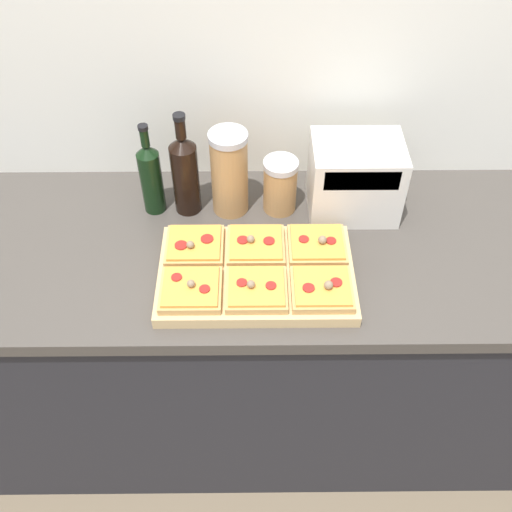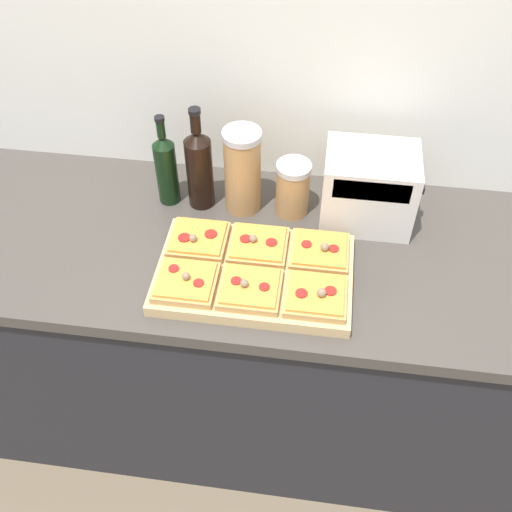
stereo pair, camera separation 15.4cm
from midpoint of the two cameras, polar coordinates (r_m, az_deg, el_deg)
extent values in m
plane|color=brown|center=(2.24, 2.92, -21.87)|extent=(12.00, 12.00, 0.00)
cube|color=silver|center=(1.72, 6.91, 17.21)|extent=(6.00, 0.06, 2.50)
cube|color=#232328|center=(2.01, 4.32, -8.77)|extent=(2.60, 0.64, 0.87)
cube|color=#423D38|center=(1.66, 5.18, 0.21)|extent=(2.63, 0.67, 0.04)
cube|color=tan|center=(1.55, 2.70, -1.88)|extent=(0.50, 0.32, 0.03)
cube|color=tan|center=(1.60, -2.77, 1.37)|extent=(0.15, 0.14, 0.02)
cube|color=orange|center=(1.59, -2.79, 1.73)|extent=(0.14, 0.13, 0.01)
cylinder|color=maroon|center=(1.58, -4.08, 1.61)|extent=(0.03, 0.03, 0.00)
cylinder|color=maroon|center=(1.59, -1.56, 1.96)|extent=(0.03, 0.03, 0.00)
sphere|color=#7F6B51|center=(1.57, -3.23, 1.58)|extent=(0.02, 0.02, 0.02)
cube|color=tan|center=(1.58, 3.02, 0.81)|extent=(0.15, 0.14, 0.02)
cube|color=orange|center=(1.57, 3.04, 1.16)|extent=(0.14, 0.13, 0.01)
cylinder|color=maroon|center=(1.57, 1.80, 1.51)|extent=(0.03, 0.03, 0.00)
cylinder|color=maroon|center=(1.57, 4.30, 1.16)|extent=(0.03, 0.03, 0.00)
sphere|color=#7F6B51|center=(1.56, 2.55, 1.53)|extent=(0.02, 0.02, 0.02)
cube|color=tan|center=(1.58, 8.85, 0.23)|extent=(0.15, 0.14, 0.02)
cube|color=orange|center=(1.57, 8.91, 0.58)|extent=(0.14, 0.13, 0.01)
cylinder|color=maroon|center=(1.57, 7.65, 0.97)|extent=(0.03, 0.03, 0.00)
cylinder|color=maroon|center=(1.57, 10.22, 0.55)|extent=(0.03, 0.03, 0.00)
sphere|color=#7F6B51|center=(1.56, 9.39, 0.73)|extent=(0.02, 0.02, 0.02)
cube|color=tan|center=(1.50, -3.76, -2.73)|extent=(0.15, 0.14, 0.02)
cube|color=orange|center=(1.49, -3.78, -2.38)|extent=(0.14, 0.13, 0.01)
cylinder|color=maroon|center=(1.50, -4.95, -1.35)|extent=(0.03, 0.03, 0.00)
cylinder|color=maroon|center=(1.47, -2.52, -2.75)|extent=(0.03, 0.03, 0.00)
sphere|color=#7F6B51|center=(1.47, -3.74, -2.09)|extent=(0.02, 0.02, 0.02)
cube|color=tan|center=(1.48, 2.42, -3.38)|extent=(0.15, 0.14, 0.02)
cube|color=orange|center=(1.47, 2.44, -3.03)|extent=(0.14, 0.13, 0.01)
cylinder|color=maroon|center=(1.47, 1.09, -2.54)|extent=(0.03, 0.03, 0.00)
cylinder|color=maroon|center=(1.46, 3.83, -3.12)|extent=(0.03, 0.03, 0.00)
sphere|color=#7F6B51|center=(1.46, 1.91, -2.78)|extent=(0.02, 0.02, 0.02)
cube|color=tan|center=(1.48, 8.68, -4.00)|extent=(0.15, 0.14, 0.02)
cube|color=orange|center=(1.47, 8.73, -3.65)|extent=(0.14, 0.13, 0.01)
cylinder|color=maroon|center=(1.46, 7.39, -3.71)|extent=(0.03, 0.03, 0.00)
cylinder|color=maroon|center=(1.47, 10.11, -3.46)|extent=(0.03, 0.03, 0.00)
sphere|color=#7F6B51|center=(1.45, 9.31, -3.64)|extent=(0.02, 0.02, 0.02)
cylinder|color=black|center=(1.73, -5.96, 7.72)|extent=(0.06, 0.06, 0.19)
cone|color=black|center=(1.66, -6.25, 10.71)|extent=(0.06, 0.06, 0.03)
cylinder|color=black|center=(1.64, -6.37, 11.85)|extent=(0.02, 0.02, 0.05)
cylinder|color=black|center=(1.62, -6.46, 12.76)|extent=(0.03, 0.03, 0.01)
cylinder|color=black|center=(1.71, -2.79, 7.76)|extent=(0.08, 0.08, 0.22)
cone|color=black|center=(1.63, -2.95, 11.16)|extent=(0.08, 0.08, 0.03)
cylinder|color=black|center=(1.61, -3.01, 12.46)|extent=(0.03, 0.03, 0.06)
cylinder|color=black|center=(1.59, -3.06, 13.51)|extent=(0.03, 0.03, 0.01)
cylinder|color=#AD7F4C|center=(1.68, 1.35, 7.74)|extent=(0.10, 0.10, 0.24)
cylinder|color=#B2B2B7|center=(1.61, 1.43, 11.34)|extent=(0.11, 0.11, 0.02)
cylinder|color=#AD7F4C|center=(1.71, 6.10, 6.07)|extent=(0.09, 0.09, 0.15)
cylinder|color=#B2B2B7|center=(1.66, 6.33, 8.26)|extent=(0.10, 0.10, 0.02)
cube|color=beige|center=(1.70, 13.27, 6.22)|extent=(0.25, 0.19, 0.22)
cube|color=black|center=(1.59, 13.75, 5.93)|extent=(0.20, 0.01, 0.06)
cube|color=black|center=(1.72, 17.87, 5.96)|extent=(0.02, 0.02, 0.02)
camera|label=1|loc=(0.08, -87.13, 3.02)|focal=42.00mm
camera|label=2|loc=(0.08, 92.87, -3.02)|focal=42.00mm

